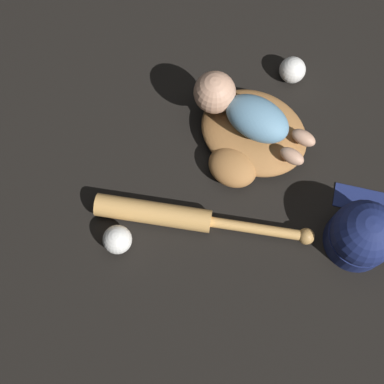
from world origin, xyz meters
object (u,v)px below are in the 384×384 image
Objects in this scene: baseball_bat at (176,216)px; baseball_cap at (362,234)px; baseball at (117,240)px; baseball_glove at (250,138)px; baseball_spare at (292,70)px; baby_figure at (242,109)px.

baseball_bat is 0.49m from baseball_cap.
baseball is at bearing 77.94° from baseball_bat.
baseball_cap is (-0.33, -0.36, 0.04)m from baseball_bat.
baseball_cap reaches higher than baseball_glove.
baseball_spare is 0.31× the size of baseball_cap.
baseball_glove is 0.26m from baseball_spare.
baby_figure is 0.45m from baseball_cap.
baseball_spare is at bearing -78.97° from baseball.
baby_figure is at bearing -79.59° from baseball.
baby_figure is 0.48m from baseball.
baseball reaches higher than baseball_bat.
baby_figure reaches higher than baseball_cap.
baseball_cap is (-0.39, -0.06, 0.03)m from baseball_glove.
baseball is at bearing 101.03° from baseball_spare.
baseball and baseball_spare have the same top height.
baseball_spare is (0.10, -0.23, 0.00)m from baseball_glove.
baby_figure reaches higher than baseball_spare.
baseball_bat is at bearing 107.77° from baseball_spare.
baby_figure reaches higher than baseball.
baseball reaches higher than baseball_glove.
baby_figure reaches higher than baseball_glove.
baby_figure is at bearing -1.16° from baseball_glove.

